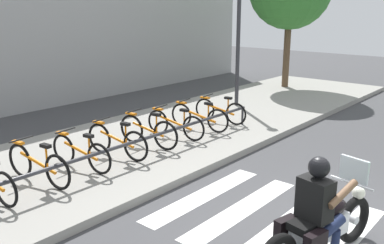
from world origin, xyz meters
TOP-DOWN VIEW (x-y plane):
  - sidewalk at (0.00, 5.19)m, footprint 24.00×4.40m
  - crosswalk_stripe_2 at (0.06, 0.00)m, footprint 2.80×0.40m
  - crosswalk_stripe_3 at (0.06, 0.80)m, footprint 2.80×0.40m
  - crosswalk_stripe_4 at (0.06, 1.60)m, footprint 2.80×0.40m
  - crosswalk_stripe_5 at (0.06, 2.40)m, footprint 2.80×0.40m
  - motorcycle at (-0.52, 0.06)m, footprint 2.24×0.82m
  - rider at (-0.60, 0.07)m, footprint 0.70×0.62m
  - bicycle_1 at (-1.68, 4.72)m, footprint 0.48×1.65m
  - bicycle_2 at (-0.80, 4.72)m, footprint 0.48×1.58m
  - bicycle_3 at (0.09, 4.72)m, footprint 0.48×1.64m
  - bicycle_4 at (0.97, 4.72)m, footprint 0.48×1.61m
  - bicycle_5 at (1.85, 4.72)m, footprint 0.48×1.63m
  - bicycle_6 at (2.74, 4.73)m, footprint 0.48×1.69m
  - bicycle_7 at (3.62, 4.72)m, footprint 0.48×1.55m
  - bike_rack at (0.53, 4.17)m, footprint 6.79×0.07m
  - street_lamp at (5.65, 5.59)m, footprint 0.28×0.28m

SIDE VIEW (x-z plane):
  - crosswalk_stripe_2 at x=0.06m, z-range 0.00..0.01m
  - crosswalk_stripe_3 at x=0.06m, z-range 0.00..0.01m
  - crosswalk_stripe_4 at x=0.06m, z-range 0.00..0.01m
  - crosswalk_stripe_5 at x=0.06m, z-range 0.00..0.01m
  - sidewalk at x=0.00m, z-range 0.00..0.15m
  - motorcycle at x=-0.52m, z-range -0.16..1.10m
  - bicycle_7 at x=3.62m, z-range 0.12..0.85m
  - bicycle_5 at x=1.85m, z-range 0.12..0.85m
  - bicycle_2 at x=-0.80m, z-range 0.12..0.86m
  - bicycle_6 at x=2.74m, z-range 0.12..0.86m
  - bicycle_1 at x=-1.68m, z-range 0.12..0.88m
  - bicycle_3 at x=0.09m, z-range 0.12..0.89m
  - bicycle_4 at x=0.97m, z-range 0.11..0.91m
  - bike_rack at x=0.53m, z-range 0.34..0.82m
  - rider at x=-0.60m, z-range 0.11..1.57m
  - street_lamp at x=5.65m, z-range 0.46..4.75m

